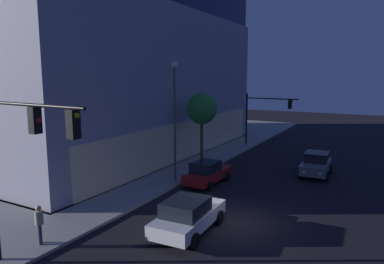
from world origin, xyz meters
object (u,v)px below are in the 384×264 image
Objects in this scene: car_grey at (316,164)px; car_red at (207,173)px; modern_building at (93,70)px; sidewalk_tree at (202,109)px; traffic_light_far_corner at (264,111)px; pedestrian_waiting at (39,221)px; street_lamp_sidewalk at (175,107)px; traffic_light_near_corner at (20,147)px; car_white at (188,215)px.

car_red is at bearing 133.86° from car_grey.
modern_building reaches higher than sidewalk_tree.
traffic_light_far_corner is at bearing -12.86° from sidewalk_tree.
pedestrian_waiting reaches higher than car_red.
modern_building is 13.61m from sidewalk_tree.
street_lamp_sidewalk is 1.40× the size of sidewalk_tree.
car_grey is (5.99, -6.23, 0.06)m from car_red.
traffic_light_near_corner is 21.17m from car_grey.
sidewalk_tree is 6.59m from car_red.
street_lamp_sidewalk reaches higher than pedestrian_waiting.
car_white reaches higher than car_red.
car_red is at bearing -148.39° from sidewalk_tree.
traffic_light_far_corner is 14.53m from car_red.
traffic_light_far_corner is 15.07m from street_lamp_sidewalk.
traffic_light_near_corner is at bearing -173.18° from sidewalk_tree.
street_lamp_sidewalk reaches higher than traffic_light_near_corner.
car_white is 13.83m from car_grey.
street_lamp_sidewalk is 11.82m from pedestrian_waiting.
car_white is at bearing -125.21° from modern_building.
traffic_light_far_corner reaches higher than car_red.
street_lamp_sidewalk reaches higher than car_red.
car_grey is (1.49, -9.00, -3.88)m from sidewalk_tree.
pedestrian_waiting is at bearing 169.04° from car_red.
pedestrian_waiting is (1.81, 1.69, -3.78)m from traffic_light_near_corner.
car_grey is (19.62, -6.83, -4.12)m from traffic_light_near_corner.
car_grey is at bearing -51.31° from street_lamp_sidewalk.
modern_building is at bearing 84.68° from sidewalk_tree.
pedestrian_waiting reaches higher than car_white.
traffic_light_far_corner is (8.46, -15.35, -4.19)m from modern_building.
car_grey is (6.72, -8.39, -4.45)m from street_lamp_sidewalk.
car_red is at bearing -177.75° from traffic_light_far_corner.
car_grey is (13.35, -3.59, 0.00)m from car_white.
sidewalk_tree is (-1.22, -13.14, -3.34)m from modern_building.
modern_building reaches higher than pedestrian_waiting.
car_white is at bearing -160.28° from car_red.
car_white is at bearing -155.49° from sidewalk_tree.
sidewalk_tree is at bearing 1.69° from pedestrian_waiting.
car_grey is at bearing -140.36° from traffic_light_far_corner.
traffic_light_far_corner reaches higher than car_white.
traffic_light_near_corner reaches higher than traffic_light_far_corner.
street_lamp_sidewalk is 5.30m from sidewalk_tree.
traffic_light_near_corner is at bearing -141.66° from modern_building.
traffic_light_near_corner reaches higher than car_white.
traffic_light_near_corner is 1.14× the size of sidewalk_tree.
traffic_light_near_corner is 8.17m from car_white.
modern_building is 4.49× the size of traffic_light_near_corner.
street_lamp_sidewalk is 4.72× the size of pedestrian_waiting.
traffic_light_far_corner is at bearing -0.09° from traffic_light_near_corner.
traffic_light_near_corner is 18.26m from sidewalk_tree.
sidewalk_tree is 9.91m from car_grey.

